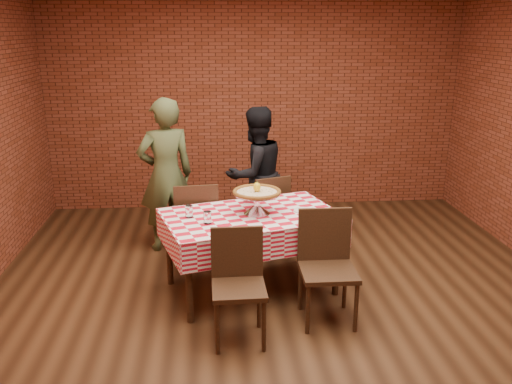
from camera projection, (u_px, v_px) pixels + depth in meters
ground at (283, 310)px, 4.80m from camera, size 6.00×6.00×0.00m
back_wall at (255, 101)px, 7.24m from camera, size 5.50×0.00×5.50m
table at (251, 253)px, 5.08m from camera, size 1.75×1.33×0.75m
tablecloth at (251, 228)px, 5.00m from camera, size 1.80×1.37×0.27m
pizza_stand at (257, 203)px, 4.96m from camera, size 0.60×0.60×0.19m
pizza at (257, 192)px, 4.93m from camera, size 0.61×0.61×0.03m
lemon at (257, 187)px, 4.92m from camera, size 0.10×0.10×0.09m
water_glass_left at (207, 218)px, 4.71m from camera, size 0.09×0.09×0.11m
water_glass_right at (189, 211)px, 4.87m from camera, size 0.09×0.09×0.11m
side_plate at (303, 211)px, 5.04m from camera, size 0.22×0.22×0.01m
sweetener_packet_a at (321, 212)px, 5.00m from camera, size 0.06×0.05×0.00m
sweetener_packet_b at (313, 210)px, 5.05m from camera, size 0.06×0.05×0.00m
condiment_caddy at (248, 196)px, 5.25m from camera, size 0.10×0.08×0.14m
chair_near_left at (239, 289)px, 4.21m from camera, size 0.42×0.42×0.90m
chair_near_right at (328, 270)px, 4.50m from camera, size 0.46×0.46×0.94m
chair_far_left at (196, 223)px, 5.60m from camera, size 0.48×0.48×0.92m
chair_far_right at (265, 213)px, 5.96m from camera, size 0.52×0.52×0.89m
diner_olive at (166, 175)px, 5.92m from camera, size 0.72×0.58×1.70m
diner_black at (255, 175)px, 6.21m from camera, size 0.95×0.89×1.56m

